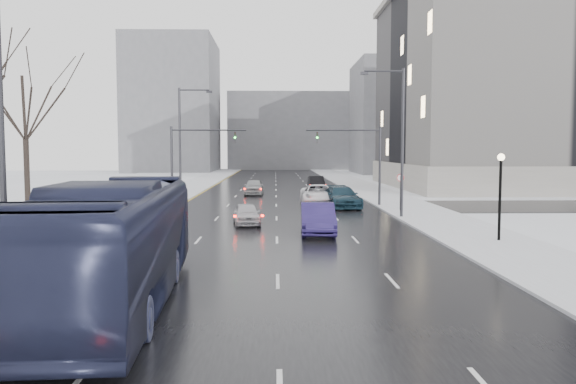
{
  "coord_description": "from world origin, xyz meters",
  "views": [
    {
      "loc": [
        -0.08,
        2.72,
        4.61
      ],
      "look_at": [
        0.56,
        30.86,
        2.5
      ],
      "focal_mm": 35.0,
      "sensor_mm": 36.0,
      "label": 1
    }
  ],
  "objects": [
    {
      "name": "road",
      "position": [
        0.0,
        60.0,
        0.02
      ],
      "size": [
        16.0,
        150.0,
        0.04
      ],
      "primitive_type": "cube",
      "color": "black",
      "rests_on": "ground"
    },
    {
      "name": "cross_road",
      "position": [
        0.0,
        48.0,
        0.02
      ],
      "size": [
        130.0,
        10.0,
        0.04
      ],
      "primitive_type": "cube",
      "color": "black",
      "rests_on": "ground"
    },
    {
      "name": "sidewalk_left",
      "position": [
        -10.5,
        60.0,
        0.08
      ],
      "size": [
        5.0,
        150.0,
        0.16
      ],
      "primitive_type": "cube",
      "color": "silver",
      "rests_on": "ground"
    },
    {
      "name": "sidewalk_right",
      "position": [
        10.5,
        60.0,
        0.08
      ],
      "size": [
        5.0,
        150.0,
        0.16
      ],
      "primitive_type": "cube",
      "color": "silver",
      "rests_on": "ground"
    },
    {
      "name": "park_strip",
      "position": [
        -20.0,
        60.0,
        0.06
      ],
      "size": [
        14.0,
        150.0,
        0.12
      ],
      "primitive_type": "cube",
      "color": "white",
      "rests_on": "ground"
    },
    {
      "name": "tree_park_e",
      "position": [
        -18.2,
        44.0,
        0.0
      ],
      "size": [
        9.45,
        9.45,
        13.5
      ],
      "primitive_type": null,
      "color": "black",
      "rests_on": "ground"
    },
    {
      "name": "iron_fence",
      "position": [
        -13.0,
        30.0,
        0.91
      ],
      "size": [
        0.06,
        70.0,
        1.3
      ],
      "color": "black",
      "rests_on": "sidewalk_left"
    },
    {
      "name": "streetlight_r_mid",
      "position": [
        8.17,
        40.0,
        5.62
      ],
      "size": [
        2.95,
        0.25,
        10.0
      ],
      "color": "#2D2D33",
      "rests_on": "ground"
    },
    {
      "name": "streetlight_l_near",
      "position": [
        -8.17,
        20.0,
        5.62
      ],
      "size": [
        2.95,
        0.25,
        10.0
      ],
      "color": "#2D2D33",
      "rests_on": "ground"
    },
    {
      "name": "streetlight_l_far",
      "position": [
        -8.17,
        52.0,
        5.62
      ],
      "size": [
        2.95,
        0.25,
        10.0
      ],
      "color": "#2D2D33",
      "rests_on": "ground"
    },
    {
      "name": "lamppost_r_mid",
      "position": [
        11.0,
        30.0,
        2.94
      ],
      "size": [
        0.36,
        0.36,
        4.28
      ],
      "color": "black",
      "rests_on": "sidewalk_right"
    },
    {
      "name": "mast_signal_right",
      "position": [
        7.33,
        48.0,
        4.11
      ],
      "size": [
        6.1,
        0.33,
        6.5
      ],
      "color": "#2D2D33",
      "rests_on": "ground"
    },
    {
      "name": "mast_signal_left",
      "position": [
        -7.33,
        48.0,
        4.11
      ],
      "size": [
        6.1,
        0.33,
        6.5
      ],
      "color": "#2D2D33",
      "rests_on": "ground"
    },
    {
      "name": "no_uturn_sign",
      "position": [
        9.2,
        44.0,
        2.3
      ],
      "size": [
        0.6,
        0.06,
        2.7
      ],
      "color": "#2D2D33",
      "rests_on": "sidewalk_right"
    },
    {
      "name": "civic_building",
      "position": [
        35.0,
        72.0,
        11.21
      ],
      "size": [
        41.0,
        31.0,
        24.8
      ],
      "color": "gray",
      "rests_on": "ground"
    },
    {
      "name": "bldg_far_right",
      "position": [
        28.0,
        115.0,
        11.0
      ],
      "size": [
        24.0,
        20.0,
        22.0
      ],
      "primitive_type": "cube",
      "color": "slate",
      "rests_on": "ground"
    },
    {
      "name": "bldg_far_left",
      "position": [
        -22.0,
        125.0,
        14.0
      ],
      "size": [
        18.0,
        22.0,
        28.0
      ],
      "primitive_type": "cube",
      "color": "slate",
      "rests_on": "ground"
    },
    {
      "name": "bldg_far_center",
      "position": [
        4.0,
        140.0,
        9.0
      ],
      "size": [
        30.0,
        18.0,
        18.0
      ],
      "primitive_type": "cube",
      "color": "slate",
      "rests_on": "ground"
    },
    {
      "name": "bus",
      "position": [
        -4.8,
        19.24,
        1.87
      ],
      "size": [
        3.93,
        13.33,
        3.67
      ],
      "primitive_type": "imported",
      "rotation": [
        0.0,
        0.0,
        0.07
      ],
      "color": "#232744",
      "rests_on": "road"
    },
    {
      "name": "sedan_center_near",
      "position": [
        -1.85,
        36.96,
        0.7
      ],
      "size": [
        2.03,
        4.06,
        1.33
      ],
      "primitive_type": "imported",
      "rotation": [
        0.0,
        0.0,
        0.12
      ],
      "color": "#B0AFB4",
      "rests_on": "road"
    },
    {
      "name": "sedan_right_near",
      "position": [
        2.22,
        33.01,
        0.89
      ],
      "size": [
        1.94,
        5.2,
        1.7
      ],
      "primitive_type": "imported",
      "rotation": [
        0.0,
        0.0,
        -0.03
      ],
      "color": "navy",
      "rests_on": "road"
    },
    {
      "name": "sedan_right_cross",
      "position": [
        3.5,
        49.25,
        0.88
      ],
      "size": [
        2.81,
        6.06,
        1.68
      ],
      "primitive_type": "imported",
      "rotation": [
        0.0,
        0.0,
        0.0
      ],
      "color": "white",
      "rests_on": "road"
    },
    {
      "name": "sedan_right_far",
      "position": [
        5.18,
        46.97,
        0.88
      ],
      "size": [
        3.05,
        6.04,
        1.68
      ],
      "primitive_type": "imported",
      "rotation": [
        0.0,
        0.0,
        0.12
      ],
      "color": "#132B3A",
      "rests_on": "road"
    },
    {
      "name": "sedan_center_far",
      "position": [
        -2.27,
        60.01,
        0.84
      ],
      "size": [
        1.95,
        4.74,
        1.61
      ],
      "primitive_type": "imported",
      "rotation": [
        0.0,
        0.0,
        -0.01
      ],
      "color": "#929497",
      "rests_on": "road"
    },
    {
      "name": "sedan_right_distant",
      "position": [
        4.58,
        66.44,
        0.84
      ],
      "size": [
        1.75,
        4.87,
        1.6
      ],
      "primitive_type": "imported",
      "rotation": [
        0.0,
        0.0,
        0.01
      ],
      "color": "black",
      "rests_on": "road"
    }
  ]
}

